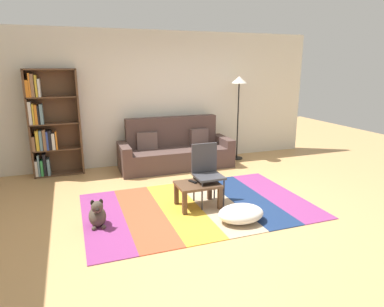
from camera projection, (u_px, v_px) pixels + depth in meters
The scene contains 11 objects.
ground_plane at pixel (208, 204), 5.06m from camera, with size 14.00×14.00×0.00m, color tan.
back_wall at pixel (162, 98), 7.03m from camera, with size 6.80×0.10×2.70m, color silver.
rug at pixel (198, 206), 4.98m from camera, with size 3.27×2.10×0.01m.
couch at pixel (175, 151), 6.85m from camera, with size 2.26×0.80×1.00m.
bookshelf at pixel (48, 126), 6.17m from camera, with size 0.90×0.28×1.97m.
coffee_table at pixel (198, 188), 4.89m from camera, with size 0.62×0.47×0.36m.
pouf at pixel (241, 214), 4.46m from camera, with size 0.62×0.47×0.22m, color white.
dog at pixel (97, 215), 4.33m from camera, with size 0.22×0.35×0.40m.
standing_lamp at pixel (239, 91), 7.15m from camera, with size 0.32×0.32×1.80m.
tv_remote at pixel (193, 182), 4.91m from camera, with size 0.04×0.15×0.02m, color black.
folding_chair at pixel (207, 169), 5.00m from camera, with size 0.40×0.40×0.90m.
Camera 1 is at (-1.84, -4.33, 2.02)m, focal length 31.53 mm.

